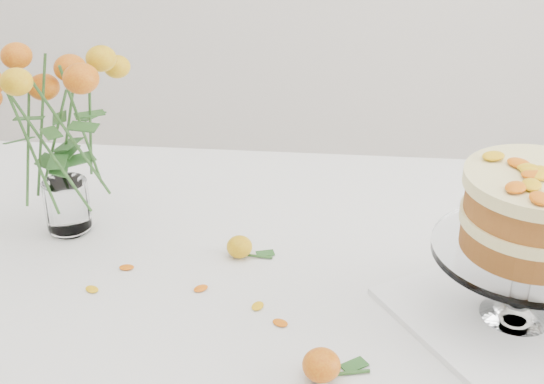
{
  "coord_description": "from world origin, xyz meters",
  "views": [
    {
      "loc": [
        0.1,
        -1.13,
        1.49
      ],
      "look_at": [
        -0.01,
        -0.03,
        0.91
      ],
      "focal_mm": 50.0,
      "sensor_mm": 36.0,
      "label": 1
    }
  ],
  "objects": [
    {
      "name": "stray_petal_a",
      "position": [
        -0.12,
        -0.1,
        0.76
      ],
      "size": [
        0.03,
        0.02,
        0.0
      ],
      "primitive_type": "ellipsoid",
      "color": "#EDAE0E",
      "rests_on": "table"
    },
    {
      "name": "cake_stand",
      "position": [
        0.39,
        -0.13,
        0.94
      ],
      "size": [
        0.28,
        0.28,
        0.26
      ],
      "rotation": [
        0.0,
        0.0,
        -0.41
      ],
      "color": "white",
      "rests_on": "napkin"
    },
    {
      "name": "stray_petal_e",
      "position": [
        -0.3,
        -0.12,
        0.76
      ],
      "size": [
        0.03,
        0.02,
        0.0
      ],
      "primitive_type": "ellipsoid",
      "color": "#EDAE0E",
      "rests_on": "table"
    },
    {
      "name": "stray_petal_b",
      "position": [
        -0.02,
        -0.14,
        0.76
      ],
      "size": [
        0.03,
        0.02,
        0.0
      ],
      "primitive_type": "ellipsoid",
      "color": "#EDAE0E",
      "rests_on": "table"
    },
    {
      "name": "napkin",
      "position": [
        0.39,
        -0.13,
        0.76
      ],
      "size": [
        0.46,
        0.46,
        0.01
      ],
      "primitive_type": "cube",
      "rotation": [
        0.0,
        0.0,
        0.57
      ],
      "color": "white",
      "rests_on": "table"
    },
    {
      "name": "rose_vase",
      "position": [
        -0.4,
        0.07,
        1.0
      ],
      "size": [
        0.29,
        0.29,
        0.41
      ],
      "rotation": [
        0.0,
        0.0,
        -0.09
      ],
      "color": "white",
      "rests_on": "table"
    },
    {
      "name": "table",
      "position": [
        0.0,
        0.0,
        0.67
      ],
      "size": [
        1.43,
        0.93,
        0.76
      ],
      "color": "tan",
      "rests_on": "ground"
    },
    {
      "name": "stray_petal_c",
      "position": [
        0.02,
        -0.18,
        0.76
      ],
      "size": [
        0.03,
        0.02,
        0.0
      ],
      "primitive_type": "ellipsoid",
      "color": "#EDAE0E",
      "rests_on": "table"
    },
    {
      "name": "loose_rose_far",
      "position": [
        0.09,
        -0.3,
        0.78
      ],
      "size": [
        0.1,
        0.05,
        0.05
      ],
      "rotation": [
        0.0,
        0.0,
        0.24
      ],
      "color": "#B83B09",
      "rests_on": "table"
    },
    {
      "name": "stray_petal_d",
      "position": [
        -0.26,
        -0.05,
        0.76
      ],
      "size": [
        0.03,
        0.02,
        0.0
      ],
      "primitive_type": "ellipsoid",
      "color": "#EDAE0E",
      "rests_on": "table"
    },
    {
      "name": "loose_rose_near",
      "position": [
        -0.07,
        0.01,
        0.78
      ],
      "size": [
        0.08,
        0.05,
        0.04
      ],
      "rotation": [
        0.0,
        0.0,
        -0.1
      ],
      "color": "gold",
      "rests_on": "table"
    }
  ]
}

